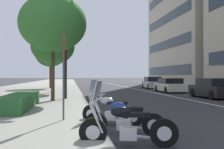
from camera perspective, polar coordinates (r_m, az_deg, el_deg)
The scene contains 14 objects.
sidewalk_right_plaza at distance 36.49m, azimuth -15.22°, elevation -2.64°, with size 160.00×10.14×0.15m, color gray.
lane_centre_stripe at distance 41.96m, azimuth 1.97°, elevation -2.44°, with size 110.00×0.16×0.01m, color silver.
motorcycle_far_end_row at distance 6.16m, azimuth 3.03°, elevation -11.01°, with size 0.74×2.19×1.48m.
motorcycle_nearest_camera at distance 7.33m, azimuth 2.23°, elevation -9.35°, with size 0.93×2.06×1.46m.
motorcycle_by_sign_pole at distance 8.80m, azimuth -0.30°, elevation -7.78°, with size 1.24×1.84×1.47m.
car_lead_in_lane at distance 20.51m, azimuth 20.57°, elevation -2.82°, with size 4.17×1.93×1.41m.
car_following_behind at distance 26.76m, azimuth 12.11°, elevation -2.30°, with size 4.64×1.99×1.36m.
car_approaching_light at distance 34.16m, azimuth 8.52°, elevation -1.81°, with size 4.40×2.01×1.47m.
parking_sign_by_curb at distance 8.97m, azimuth -10.15°, elevation 1.86°, with size 0.32×0.06×2.83m.
street_lamp_with_banners at distance 17.56m, azimuth -8.62°, elevation 10.26°, with size 1.26×2.37×7.62m.
clipped_hedge_bed at distance 12.89m, azimuth -18.90°, elevation -5.31°, with size 5.62×1.10×0.60m, color #28602D.
street_tree_mid_sidewalk at distance 16.40m, azimuth -12.36°, elevation 10.48°, with size 3.93×3.93×6.17m.
street_tree_by_lamp_post at distance 23.81m, azimuth -12.35°, elevation 5.84°, with size 3.71×3.71×5.56m.
street_tree_near_plaza_corner at distance 32.77m, azimuth -12.86°, elevation 4.21°, with size 3.52×3.52×5.50m.
Camera 1 is at (-6.22, 7.69, 1.59)m, focal length 43.38 mm.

